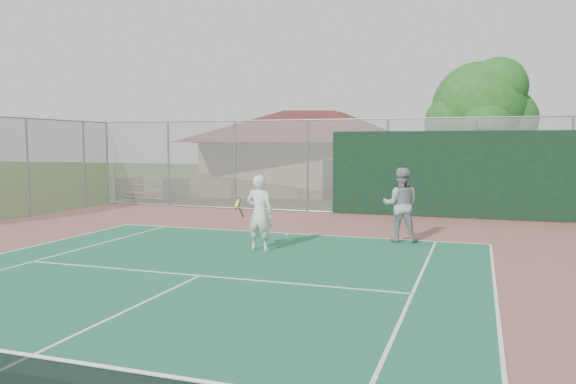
% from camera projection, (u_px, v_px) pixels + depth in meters
% --- Properties ---
extents(back_fence, '(20.08, 0.11, 3.53)m').
position_uv_depth(back_fence, '(390.00, 170.00, 20.20)').
color(back_fence, gray).
rests_on(back_fence, ground).
extents(side_fence_left, '(0.08, 9.00, 3.50)m').
position_uv_depth(side_fence_left, '(28.00, 168.00, 19.87)').
color(side_fence_left, gray).
rests_on(side_fence_left, ground).
extents(clubhouse, '(13.08, 10.06, 5.06)m').
position_uv_depth(clubhouse, '(315.00, 144.00, 29.48)').
color(clubhouse, tan).
rests_on(clubhouse, ground).
extents(bleachers, '(3.13, 2.34, 1.00)m').
position_uv_depth(bleachers, '(152.00, 188.00, 26.35)').
color(bleachers, '#AC3E27').
rests_on(bleachers, ground).
extents(tree, '(4.18, 3.96, 5.83)m').
position_uv_depth(tree, '(481.00, 112.00, 21.44)').
color(tree, '#3A2515').
rests_on(tree, ground).
extents(player_white_front, '(1.02, 0.75, 1.85)m').
position_uv_depth(player_white_front, '(259.00, 213.00, 13.61)').
color(player_white_front, white).
rests_on(player_white_front, ground).
extents(player_grey_back, '(1.03, 0.84, 1.96)m').
position_uv_depth(player_grey_back, '(401.00, 206.00, 14.83)').
color(player_grey_back, '#96989B').
rests_on(player_grey_back, ground).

